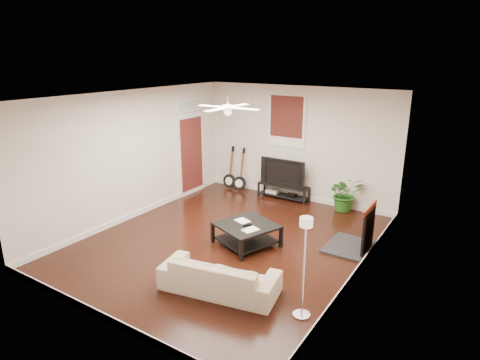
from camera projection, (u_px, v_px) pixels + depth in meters
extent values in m
cube|color=black|center=(229.00, 241.00, 8.01)|extent=(5.00, 6.00, 0.01)
cube|color=white|center=(228.00, 96.00, 7.18)|extent=(5.00, 6.00, 0.01)
cube|color=silver|center=(297.00, 144.00, 10.00)|extent=(5.00, 0.01, 2.80)
cube|color=silver|center=(95.00, 227.00, 5.18)|extent=(5.00, 0.01, 2.80)
cube|color=silver|center=(134.00, 155.00, 8.89)|extent=(0.01, 6.00, 2.80)
cube|color=silver|center=(362.00, 197.00, 6.30)|extent=(0.01, 6.00, 2.80)
cube|color=brown|center=(379.00, 181.00, 7.11)|extent=(0.02, 2.20, 2.80)
cube|color=black|center=(358.00, 227.00, 7.54)|extent=(0.80, 1.10, 0.92)
cube|color=#3D1610|center=(287.00, 121.00, 9.97)|extent=(1.00, 0.06, 1.30)
cube|color=white|center=(191.00, 146.00, 10.44)|extent=(0.08, 1.00, 2.50)
cube|color=black|center=(283.00, 192.00, 10.30)|extent=(1.32, 0.35, 0.37)
imported|color=black|center=(284.00, 172.00, 10.16)|extent=(1.18, 0.15, 0.68)
cube|color=black|center=(246.00, 234.00, 7.81)|extent=(1.29, 1.29, 0.42)
imported|color=tan|center=(219.00, 275.00, 6.26)|extent=(1.92, 1.04, 0.53)
imported|color=#24601B|center=(345.00, 194.00, 9.46)|extent=(0.99, 0.97, 0.83)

